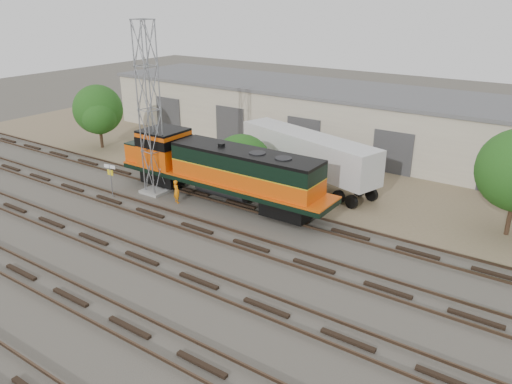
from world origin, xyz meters
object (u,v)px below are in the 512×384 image
Objects in this scene: signal_tower at (150,113)px; semi_trailer at (310,154)px; worker at (176,191)px; locomotive at (219,168)px.

signal_tower is 11.78m from semi_trailer.
semi_trailer is at bearing -105.17° from worker.
semi_trailer is (3.63, 6.18, 0.08)m from locomotive.
locomotive is 3.27m from worker.
worker is at bearing -12.65° from signal_tower.
signal_tower reaches higher than worker.
worker is at bearing -107.76° from semi_trailer.
signal_tower reaches higher than locomotive.
locomotive is 7.16m from semi_trailer.
locomotive is 10.17× the size of worker.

